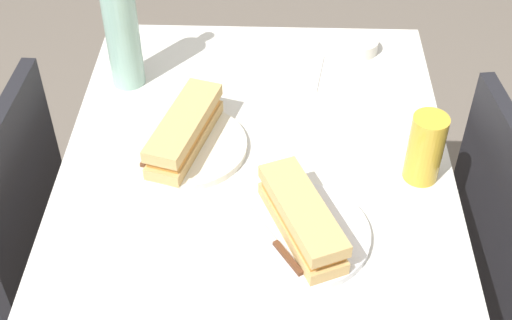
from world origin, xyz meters
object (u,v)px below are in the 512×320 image
baguette_sandwich_near (185,130)px  plate_far (301,234)px  plate_near (186,146)px  beer_glass (425,148)px  knife_far (276,243)px  baguette_sandwich_far (302,218)px  water_bottle (122,31)px  knife_near (158,140)px  dining_table (256,213)px  olive_bowl (360,46)px

baguette_sandwich_near → plate_far: bearing=-134.9°
plate_near → beer_glass: 0.46m
plate_near → knife_far: size_ratio=1.54×
beer_glass → baguette_sandwich_far: bearing=125.2°
plate_far → baguette_sandwich_far: (-0.00, 0.00, 0.04)m
baguette_sandwich_near → water_bottle: (0.22, 0.15, 0.08)m
water_bottle → baguette_sandwich_near: bearing=-145.8°
baguette_sandwich_near → knife_near: (0.00, 0.06, -0.03)m
knife_near → water_bottle: (0.22, 0.09, 0.11)m
dining_table → knife_far: knife_far is taller
knife_near → baguette_sandwich_far: (-0.23, -0.28, 0.03)m
dining_table → knife_near: knife_near is taller
knife_far → olive_bowl: olive_bowl is taller
baguette_sandwich_near → dining_table: bearing=-109.5°
plate_far → beer_glass: 0.29m
knife_far → water_bottle: water_bottle is taller
knife_near → knife_far: (-0.26, -0.24, 0.00)m
plate_near → plate_far: 0.32m
plate_near → baguette_sandwich_near: bearing=0.0°
knife_near → beer_glass: bearing=-97.5°
knife_near → dining_table: bearing=-105.4°
beer_glass → plate_near: bearing=82.2°
plate_near → knife_near: 0.06m
knife_near → water_bottle: 0.26m
water_bottle → beer_glass: (-0.28, -0.60, -0.06)m
dining_table → beer_glass: (-0.01, -0.31, 0.20)m
dining_table → knife_far: (-0.20, -0.04, 0.14)m
knife_far → water_bottle: bearing=34.8°
dining_table → plate_far: size_ratio=4.16×
plate_near → baguette_sandwich_near: (0.00, 0.00, 0.04)m
plate_near → knife_near: knife_near is taller
dining_table → beer_glass: bearing=-92.3°
baguette_sandwich_near → olive_bowl: 0.51m
baguette_sandwich_near → olive_bowl: baguette_sandwich_near is taller
baguette_sandwich_near → knife_far: 0.31m
knife_far → beer_glass: bearing=-54.8°
baguette_sandwich_near → olive_bowl: size_ratio=3.06×
knife_far → beer_glass: 0.34m
knife_near → knife_far: 0.35m
baguette_sandwich_near → plate_near: bearing=0.0°
plate_far → water_bottle: size_ratio=0.75×
knife_far → dining_table: bearing=11.1°
baguette_sandwich_far → knife_far: bearing=125.4°
plate_near → olive_bowl: (0.36, -0.37, 0.01)m
beer_glass → dining_table: bearing=87.7°
baguette_sandwich_far → beer_glass: size_ratio=1.68×
baguette_sandwich_near → baguette_sandwich_far: 0.32m
dining_table → knife_near: bearing=74.6°
dining_table → olive_bowl: olive_bowl is taller
water_bottle → olive_bowl: bearing=-75.4°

